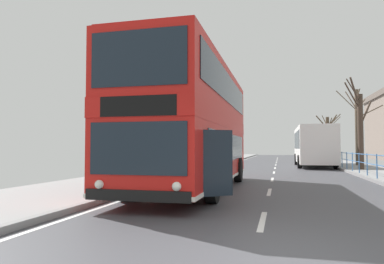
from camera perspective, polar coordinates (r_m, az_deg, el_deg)
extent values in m
cube|color=#434349|center=(4.95, 9.83, -20.22)|extent=(8.40, 140.00, 0.06)
cube|color=silver|center=(7.45, 11.33, -13.90)|extent=(0.12, 2.00, 0.00)
cube|color=silver|center=(12.19, 12.41, -9.44)|extent=(0.12, 2.00, 0.00)
cube|color=silver|center=(16.97, 12.87, -7.49)|extent=(0.12, 2.00, 0.00)
cube|color=silver|center=(21.75, 13.13, -6.39)|extent=(0.12, 2.00, 0.00)
cube|color=silver|center=(26.54, 13.29, -5.69)|extent=(0.12, 2.00, 0.00)
cube|color=silver|center=(31.33, 13.40, -5.20)|extent=(0.12, 2.00, 0.00)
cube|color=silver|center=(36.13, 13.49, -4.85)|extent=(0.12, 2.00, 0.00)
cube|color=silver|center=(40.93, 13.55, -4.57)|extent=(0.12, 2.00, 0.00)
cube|color=silver|center=(45.72, 13.60, -4.36)|extent=(0.12, 2.00, 0.00)
cube|color=silver|center=(50.52, 13.64, -4.18)|extent=(0.12, 2.00, 0.00)
cube|color=silver|center=(55.32, 13.68, -4.04)|extent=(0.12, 2.00, 0.00)
cube|color=red|center=(12.52, 0.25, -3.61)|extent=(2.54, 10.16, 1.79)
cube|color=red|center=(12.55, 0.25, 1.56)|extent=(2.55, 10.22, 0.47)
cube|color=red|center=(12.67, 0.25, 6.31)|extent=(2.54, 10.16, 1.64)
cube|color=#A91511|center=(12.83, 0.25, 10.11)|extent=(2.46, 9.86, 0.08)
cube|color=#19232D|center=(7.66, -8.84, -2.62)|extent=(2.23, 0.03, 1.15)
cube|color=black|center=(7.71, -8.80, 4.20)|extent=(1.77, 0.03, 0.45)
cube|color=#19232D|center=(7.91, -8.74, 11.79)|extent=(2.23, 0.03, 1.25)
cube|color=black|center=(7.73, -8.91, -10.15)|extent=(2.41, 0.08, 0.24)
cube|color=white|center=(12.56, 0.25, -7.43)|extent=(2.56, 10.22, 0.10)
cube|color=#19232D|center=(12.53, 6.22, -2.45)|extent=(0.02, 7.93, 0.93)
cube|color=#19232D|center=(12.45, 6.02, 6.87)|extent=(0.02, 9.15, 0.98)
cube|color=#19232D|center=(13.12, -4.92, -2.46)|extent=(0.02, 7.93, 0.93)
cube|color=#19232D|center=(13.04, -5.25, 6.43)|extent=(0.02, 9.15, 0.98)
sphere|color=white|center=(7.39, -2.51, -8.81)|extent=(0.20, 0.20, 0.20)
sphere|color=white|center=(8.07, -14.79, -8.20)|extent=(0.20, 0.20, 0.20)
cube|color=#19232D|center=(8.26, 4.05, -5.01)|extent=(0.68, 0.49, 1.54)
cube|color=black|center=(8.62, 2.16, -4.91)|extent=(0.10, 0.90, 1.54)
cylinder|color=black|center=(9.49, 3.29, -8.34)|extent=(0.30, 1.04, 1.04)
cylinder|color=black|center=(10.22, -10.36, -7.88)|extent=(0.30, 1.04, 1.04)
cylinder|color=black|center=(15.47, 7.48, -6.09)|extent=(0.30, 1.04, 1.04)
cylinder|color=black|center=(15.93, -1.29, -6.01)|extent=(0.30, 1.04, 1.04)
cube|color=white|center=(29.47, 19.07, -1.99)|extent=(2.56, 9.37, 2.77)
cube|color=#19232D|center=(29.40, 16.57, -1.27)|extent=(0.04, 7.96, 1.33)
cube|color=#19232D|center=(29.61, 21.53, -1.21)|extent=(0.04, 7.96, 1.33)
cube|color=#19232D|center=(34.16, 18.39, -1.60)|extent=(2.18, 0.04, 1.66)
cylinder|color=black|center=(32.09, 16.52, -4.25)|extent=(0.28, 0.96, 0.96)
cylinder|color=black|center=(32.28, 20.85, -4.18)|extent=(0.28, 0.96, 0.96)
cylinder|color=black|center=(26.53, 17.01, -4.62)|extent=(0.28, 0.96, 0.96)
cylinder|color=black|center=(26.76, 22.25, -4.52)|extent=(0.28, 0.96, 0.96)
cylinder|color=#386BA8|center=(17.36, 27.74, -4.93)|extent=(0.05, 0.05, 1.06)
cylinder|color=#386BA8|center=(19.09, 26.48, -4.72)|extent=(0.05, 0.05, 1.06)
cylinder|color=#386BA8|center=(20.83, 25.42, -4.54)|extent=(0.05, 0.05, 1.06)
cylinder|color=#386BA8|center=(22.57, 24.53, -4.39)|extent=(0.05, 0.05, 1.06)
cylinder|color=#386BA8|center=(24.32, 23.77, -4.25)|extent=(0.05, 0.05, 1.06)
cylinder|color=#386BA8|center=(26.07, 23.11, -4.14)|extent=(0.05, 0.05, 1.06)
cylinder|color=#386BA8|center=(27.83, 22.53, -4.04)|extent=(0.05, 0.05, 1.06)
cylinder|color=#386BA8|center=(29.58, 22.02, -3.95)|extent=(0.05, 0.05, 1.06)
cylinder|color=#386BA8|center=(31.34, 21.57, -3.87)|extent=(0.05, 0.05, 1.06)
cylinder|color=#386BA8|center=(17.35, 27.71, -3.35)|extent=(0.04, 28.41, 0.04)
cylinder|color=#386BA8|center=(17.36, 27.74, -4.76)|extent=(0.04, 28.41, 0.04)
cylinder|color=brown|center=(30.10, 25.17, 0.72)|extent=(0.31, 0.31, 5.87)
cylinder|color=brown|center=(30.31, 23.71, 4.68)|extent=(1.49, 0.38, 1.70)
cylinder|color=brown|center=(31.22, 25.66, 4.05)|extent=(1.07, 1.86, 1.09)
cylinder|color=brown|center=(30.15, 26.83, 2.97)|extent=(1.80, 0.53, 0.97)
cylinder|color=brown|center=(29.79, 25.30, 5.52)|extent=(0.08, 1.15, 0.73)
cylinder|color=#4C3D2D|center=(41.16, 21.10, -0.99)|extent=(0.35, 0.35, 4.71)
cylinder|color=#4C3D2D|center=(41.51, 21.99, 1.38)|extent=(1.45, 0.43, 1.40)
cylinder|color=#4C3D2D|center=(40.99, 20.26, 1.50)|extent=(1.32, 0.53, 1.50)
cylinder|color=#4C3D2D|center=(41.52, 20.69, 1.66)|extent=(0.58, 0.70, 1.32)
cylinder|color=#4C3D2D|center=(40.64, 21.97, 1.70)|extent=(1.22, 1.49, 1.35)
cylinder|color=#4C3D2D|center=(41.11, 21.73, 1.61)|extent=(1.05, 0.55, 1.47)
cylinder|color=#4C3D2D|center=(41.38, 21.73, 1.55)|extent=(1.08, 0.26, 1.04)
cylinder|color=#4C3D2D|center=(40.73, 21.38, 1.20)|extent=(0.43, 1.14, 1.33)
cylinder|color=#423328|center=(24.46, 25.60, 0.07)|extent=(0.34, 0.34, 4.71)
cylinder|color=#423328|center=(24.93, 26.27, 2.70)|extent=(0.93, 0.81, 1.62)
cylinder|color=#423328|center=(24.14, 24.90, 5.77)|extent=(0.85, 1.10, 1.85)
cylinder|color=#423328|center=(24.38, 24.52, 5.27)|extent=(1.03, 0.48, 1.79)
cylinder|color=#423328|center=(25.23, 24.54, 4.29)|extent=(0.67, 1.47, 1.75)
cylinder|color=#423328|center=(23.89, 24.65, 6.17)|extent=(1.08, 1.53, 1.22)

